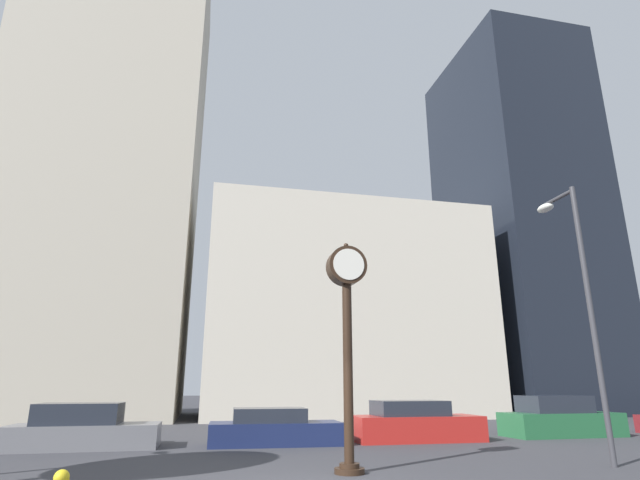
% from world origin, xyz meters
% --- Properties ---
extents(building_tall_tower, '(11.48, 12.00, 33.07)m').
position_xyz_m(building_tall_tower, '(-9.26, 24.00, 16.53)').
color(building_tall_tower, '#BCB29E').
rests_on(building_tall_tower, ground_plane).
extents(building_storefront_row, '(18.14, 12.00, 13.43)m').
position_xyz_m(building_storefront_row, '(6.82, 24.00, 6.72)').
color(building_storefront_row, beige).
rests_on(building_storefront_row, ground_plane).
extents(building_glass_modern, '(8.86, 12.00, 29.57)m').
position_xyz_m(building_glass_modern, '(21.98, 24.00, 14.78)').
color(building_glass_modern, black).
rests_on(building_glass_modern, ground_plane).
extents(street_clock, '(0.96, 0.68, 5.35)m').
position_xyz_m(street_clock, '(1.18, 1.75, 3.51)').
color(street_clock, black).
rests_on(street_clock, ground_plane).
extents(car_grey, '(4.49, 1.89, 1.36)m').
position_xyz_m(car_grey, '(-5.73, 8.01, 0.57)').
color(car_grey, slate).
rests_on(car_grey, ground_plane).
extents(car_navy, '(4.43, 1.96, 1.17)m').
position_xyz_m(car_navy, '(0.27, 7.72, 0.50)').
color(car_navy, '#19234C').
rests_on(car_navy, ground_plane).
extents(car_red, '(4.59, 1.89, 1.38)m').
position_xyz_m(car_red, '(5.35, 7.80, 0.59)').
color(car_red, red).
rests_on(car_red, ground_plane).
extents(car_green, '(4.57, 1.85, 1.52)m').
position_xyz_m(car_green, '(11.56, 8.16, 0.64)').
color(car_green, '#236038').
rests_on(car_green, ground_plane).
extents(street_lamp_right, '(0.36, 1.57, 7.27)m').
position_xyz_m(street_lamp_right, '(7.68, 1.58, 4.74)').
color(street_lamp_right, '#38383D').
rests_on(street_lamp_right, ground_plane).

